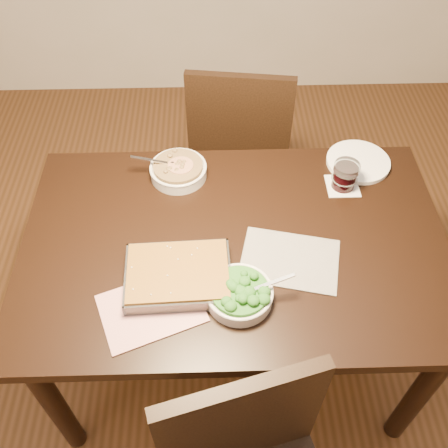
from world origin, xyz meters
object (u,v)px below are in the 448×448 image
Objects in this scene: wine_tumbler at (345,175)px; chair_far at (240,140)px; broccoli_bowl at (239,294)px; dinner_plate at (358,162)px; stew_bowl at (178,170)px; table at (235,258)px; baking_dish at (178,276)px.

chair_far reaches higher than wine_tumbler.
dinner_plate is at bearing 50.83° from broccoli_bowl.
stew_bowl is 0.67m from dinner_plate.
table is at bearing -58.18° from stew_bowl.
broccoli_bowl reaches higher than table.
baking_dish is at bearing 83.31° from chair_far.
stew_bowl is 0.25× the size of chair_far.
broccoli_bowl is 2.26× the size of wine_tumbler.
chair_far reaches higher than broccoli_bowl.
chair_far reaches higher than dinner_plate.
stew_bowl is 1.02× the size of broccoli_bowl.
broccoli_bowl is 0.75m from dinner_plate.
wine_tumbler reaches higher than baking_dish.
baking_dish is at bearing -88.25° from stew_bowl.
dinner_plate reaches higher than table.
baking_dish is 1.00m from chair_far.
wine_tumbler reaches higher than broccoli_bowl.
broccoli_bowl is at bearing -69.89° from stew_bowl.
chair_far is (0.06, 0.78, -0.13)m from table.
broccoli_bowl is at bearing 94.39° from chair_far.
chair_far is (0.24, 0.94, -0.25)m from baking_dish.
stew_bowl is 0.98× the size of dinner_plate.
stew_bowl is 0.47m from baking_dish.
table is 0.49m from wine_tumbler.
broccoli_bowl is (0.20, -0.54, -0.00)m from stew_bowl.
chair_far is (0.06, 1.01, -0.25)m from broccoli_bowl.
table is 5.93× the size of dinner_plate.
stew_bowl is at bearing -175.98° from dinner_plate.
dinner_plate is (0.48, 0.36, 0.10)m from table.
table is 0.27m from baking_dish.
broccoli_bowl is 0.70× the size of baking_dish.
table is 6.15× the size of broccoli_bowl.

